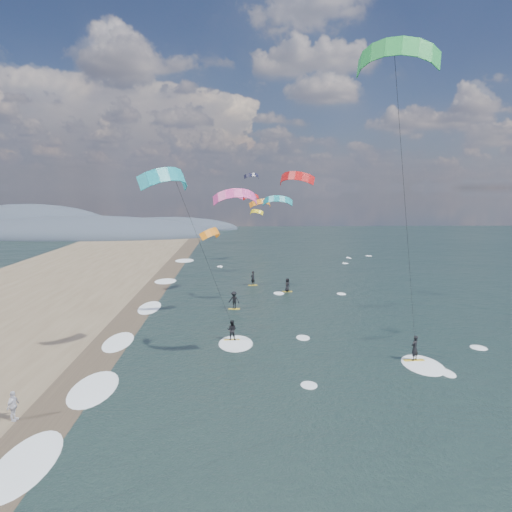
{
  "coord_description": "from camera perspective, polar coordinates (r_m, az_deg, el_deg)",
  "views": [
    {
      "loc": [
        -2.3,
        -22.26,
        11.69
      ],
      "look_at": [
        -1.0,
        12.0,
        7.0
      ],
      "focal_mm": 35.0,
      "sensor_mm": 36.0,
      "label": 1
    }
  ],
  "objects": [
    {
      "name": "bg_kite_field",
      "position": [
        74.51,
        -0.3,
        6.92
      ],
      "size": [
        10.8,
        70.04,
        8.87
      ],
      "color": "black",
      "rests_on": "ground"
    },
    {
      "name": "wet_sand_strip",
      "position": [
        35.66,
        -18.22,
        -11.75
      ],
      "size": [
        3.0,
        240.0,
        0.0
      ],
      "primitive_type": "cube",
      "color": "#382D23",
      "rests_on": "ground"
    },
    {
      "name": "coastal_hills",
      "position": [
        137.4,
        -20.22,
        2.43
      ],
      "size": [
        80.0,
        41.0,
        15.0
      ],
      "color": "#3D4756",
      "rests_on": "ground"
    },
    {
      "name": "shoreline_surf",
      "position": [
        39.73,
        -14.63,
        -9.58
      ],
      "size": [
        2.4,
        79.4,
        0.11
      ],
      "color": "white",
      "rests_on": "ground"
    },
    {
      "name": "kitesurfer_near_b",
      "position": [
        33.41,
        -6.89,
        2.31
      ],
      "size": [
        6.85,
        9.06,
        13.59
      ],
      "color": "gold",
      "rests_on": "ground"
    },
    {
      "name": "ground",
      "position": [
        25.25,
        3.51,
        -19.81
      ],
      "size": [
        260.0,
        260.0,
        0.0
      ],
      "primitive_type": "plane",
      "color": "black",
      "rests_on": "ground"
    },
    {
      "name": "beach_walker",
      "position": [
        28.99,
        -26.02,
        -15.15
      ],
      "size": [
        0.52,
        0.96,
        1.55
      ],
      "primitive_type": "imported",
      "rotation": [
        0.0,
        0.0,
        1.4
      ],
      "color": "silver",
      "rests_on": "ground"
    },
    {
      "name": "kitesurfer_near_a",
      "position": [
        28.89,
        16.16,
        14.5
      ],
      "size": [
        7.91,
        9.08,
        19.7
      ],
      "color": "gold",
      "rests_on": "ground"
    },
    {
      "name": "far_kitesurfers",
      "position": [
        52.85,
        -0.41,
        -4.04
      ],
      "size": [
        7.18,
        12.75,
        1.76
      ],
      "color": "gold",
      "rests_on": "ground"
    }
  ]
}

